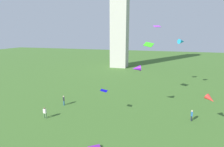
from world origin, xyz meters
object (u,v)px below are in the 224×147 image
(kite_flying_0, at_px, (157,26))
(kite_flying_3, at_px, (149,45))
(kite_flying_5, at_px, (210,99))
(monument_obelisk, at_px, (120,0))
(person_0, at_px, (45,112))
(person_1, at_px, (64,100))
(person_2, at_px, (192,115))
(kite_flying_4, at_px, (104,91))
(kite_flying_1, at_px, (182,41))
(kite_flying_2, at_px, (137,68))

(kite_flying_0, relative_size, kite_flying_3, 0.87)
(kite_flying_5, bearing_deg, monument_obelisk, 74.53)
(person_0, relative_size, person_1, 1.00)
(person_1, relative_size, person_2, 1.07)
(kite_flying_4, bearing_deg, person_0, -160.37)
(person_0, distance_m, kite_flying_1, 29.25)
(person_2, relative_size, kite_flying_2, 1.03)
(person_2, bearing_deg, kite_flying_0, -148.67)
(kite_flying_3, bearing_deg, person_0, -116.97)
(kite_flying_2, height_order, kite_flying_5, kite_flying_2)
(kite_flying_2, bearing_deg, person_1, -95.36)
(kite_flying_2, xyz_separation_m, kite_flying_3, (1.24, 5.89, 3.34))
(monument_obelisk, height_order, person_0, monument_obelisk)
(monument_obelisk, xyz_separation_m, kite_flying_4, (7.18, -39.59, -19.80))
(monument_obelisk, relative_size, kite_flying_0, 28.22)
(kite_flying_1, xyz_separation_m, kite_flying_5, (2.52, -15.10, -6.65))
(monument_obelisk, height_order, person_1, monument_obelisk)
(kite_flying_0, bearing_deg, person_0, 18.87)
(person_1, bearing_deg, kite_flying_2, 66.90)
(kite_flying_0, bearing_deg, kite_flying_1, 161.29)
(person_2, distance_m, kite_flying_0, 18.93)
(person_1, height_order, person_2, person_1)
(person_2, xyz_separation_m, kite_flying_0, (-5.99, 12.45, 12.95))
(kite_flying_1, bearing_deg, monument_obelisk, -0.59)
(kite_flying_1, relative_size, kite_flying_5, 1.14)
(kite_flying_4, bearing_deg, kite_flying_3, 53.87)
(person_0, xyz_separation_m, kite_flying_3, (13.86, 12.17, 9.49))
(person_2, bearing_deg, person_1, -83.83)
(kite_flying_0, distance_m, kite_flying_1, 6.05)
(monument_obelisk, bearing_deg, kite_flying_3, -67.36)
(kite_flying_3, xyz_separation_m, kite_flying_5, (8.76, -8.44, -6.31))
(monument_obelisk, relative_size, kite_flying_3, 24.54)
(kite_flying_2, distance_m, kite_flying_4, 6.13)
(monument_obelisk, distance_m, person_1, 44.28)
(kite_flying_1, height_order, kite_flying_5, kite_flying_1)
(kite_flying_3, relative_size, kite_flying_4, 1.87)
(kite_flying_2, bearing_deg, kite_flying_5, 64.84)
(person_1, distance_m, person_2, 20.89)
(kite_flying_5, bearing_deg, kite_flying_1, 55.17)
(kite_flying_0, xyz_separation_m, kite_flying_3, (-1.13, -5.55, -3.39))
(person_1, height_order, kite_flying_2, kite_flying_2)
(kite_flying_0, relative_size, kite_flying_4, 1.62)
(person_0, xyz_separation_m, person_1, (0.09, 5.08, 0.00))
(person_2, bearing_deg, monument_obelisk, -146.46)
(person_0, distance_m, kite_flying_3, 20.75)
(monument_obelisk, height_order, person_2, monument_obelisk)
(kite_flying_4, bearing_deg, kite_flying_0, 61.40)
(person_0, xyz_separation_m, kite_flying_1, (20.11, 18.83, 9.84))
(monument_obelisk, distance_m, kite_flying_1, 33.46)
(kite_flying_1, relative_size, kite_flying_4, 1.70)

